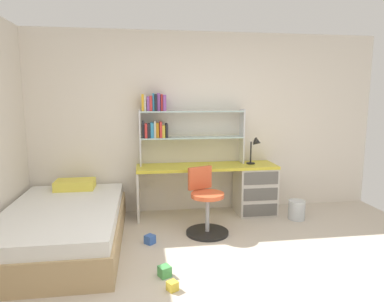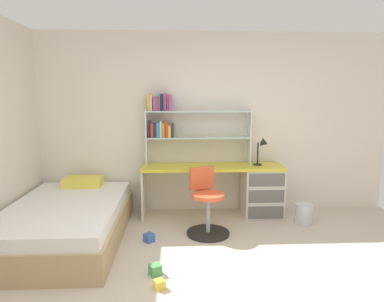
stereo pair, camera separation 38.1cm
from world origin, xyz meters
name	(u,v)px [view 1 (the left image)]	position (x,y,z in m)	size (l,w,h in m)	color
room_shell	(98,133)	(-1.16, 1.17, 1.28)	(5.51, 5.69, 2.55)	silver
desk	(242,186)	(0.69, 2.07, 0.40)	(1.94, 0.51, 0.72)	gold
bookshelf_hutch	(173,123)	(-0.28, 2.21, 1.30)	(1.46, 0.22, 0.99)	silver
desk_lamp	(256,146)	(0.87, 2.05, 0.97)	(0.20, 0.16, 0.38)	black
swivel_chair	(206,208)	(0.05, 1.44, 0.32)	(0.52, 0.52, 0.80)	black
bed_platform	(63,226)	(-1.60, 1.32, 0.22)	(1.27, 2.05, 0.57)	tan
waste_bin	(297,210)	(1.36, 1.72, 0.13)	(0.23, 0.23, 0.26)	silver
toy_block_blue_0	(150,239)	(-0.64, 1.22, 0.05)	(0.10, 0.10, 0.10)	#3860B7
toy_block_green_1	(165,271)	(-0.53, 0.48, 0.05)	(0.10, 0.10, 0.10)	#479E51
toy_block_yellow_2	(172,286)	(-0.47, 0.24, 0.04)	(0.08, 0.08, 0.08)	gold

